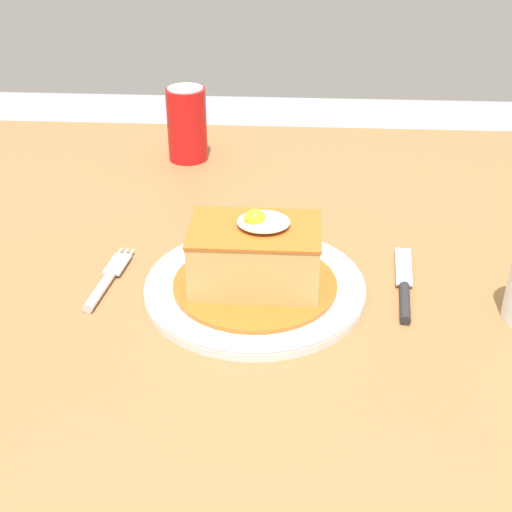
{
  "coord_description": "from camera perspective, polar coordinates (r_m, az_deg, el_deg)",
  "views": [
    {
      "loc": [
        0.1,
        -0.8,
        1.22
      ],
      "look_at": [
        0.05,
        -0.07,
        0.79
      ],
      "focal_mm": 49.69,
      "sensor_mm": 36.0,
      "label": 1
    }
  ],
  "objects": [
    {
      "name": "fork",
      "position": [
        0.88,
        -12.03,
        -2.08
      ],
      "size": [
        0.03,
        0.14,
        0.01
      ],
      "color": "silver",
      "rests_on": "dining_table"
    },
    {
      "name": "dining_table",
      "position": [
        0.99,
        -2.84,
        -5.09
      ],
      "size": [
        1.25,
        0.99,
        0.75
      ],
      "color": "olive",
      "rests_on": "ground_plane"
    },
    {
      "name": "knife",
      "position": [
        0.86,
        11.87,
        -2.83
      ],
      "size": [
        0.03,
        0.17,
        0.01
      ],
      "color": "#262628",
      "rests_on": "dining_table"
    },
    {
      "name": "main_plate",
      "position": [
        0.85,
        -0.08,
        -2.48
      ],
      "size": [
        0.27,
        0.27,
        0.02
      ],
      "color": "white",
      "rests_on": "dining_table"
    },
    {
      "name": "sandwich_meal",
      "position": [
        0.83,
        -0.06,
        -0.23
      ],
      "size": [
        0.2,
        0.2,
        0.1
      ],
      "color": "#B75B1E",
      "rests_on": "main_plate"
    },
    {
      "name": "soda_can",
      "position": [
        1.21,
        -5.58,
        10.52
      ],
      "size": [
        0.07,
        0.07,
        0.12
      ],
      "color": "red",
      "rests_on": "dining_table"
    }
  ]
}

